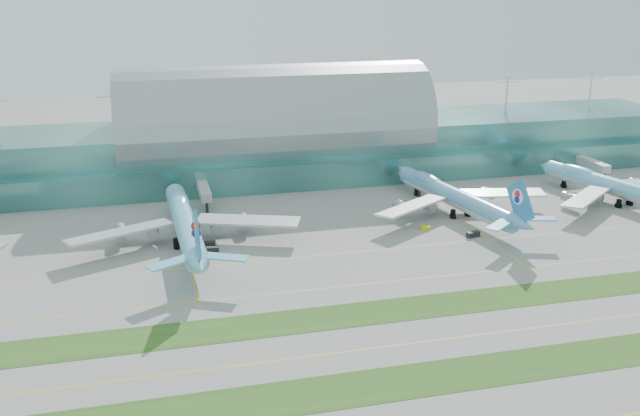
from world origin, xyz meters
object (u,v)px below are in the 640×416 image
object	(u,v)px
terminal	(274,139)
airliner_c	(454,195)
airliner_b	(185,221)
airliner_d	(616,186)

from	to	relation	value
terminal	airliner_c	bearing A→B (deg)	-52.82
airliner_b	terminal	bearing A→B (deg)	58.27
terminal	airliner_d	bearing A→B (deg)	-31.94
airliner_c	airliner_d	size ratio (longest dim) A/B	1.02
airliner_b	airliner_c	distance (m)	88.04
airliner_b	airliner_c	xyz separation A→B (m)	(87.85, 5.69, -0.32)
terminal	airliner_d	size ratio (longest dim) A/B	4.77
terminal	airliner_c	world-z (taller)	terminal
airliner_d	terminal	bearing A→B (deg)	132.31
terminal	airliner_c	distance (m)	79.96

